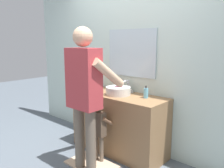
{
  "coord_description": "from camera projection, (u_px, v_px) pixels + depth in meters",
  "views": [
    {
      "loc": [
        2.01,
        -2.12,
        1.57
      ],
      "look_at": [
        0.0,
        0.15,
        1.01
      ],
      "focal_mm": 37.1,
      "sensor_mm": 36.0,
      "label": 1
    }
  ],
  "objects": [
    {
      "name": "soap_bottle",
      "position": [
        146.0,
        93.0,
        3.01
      ],
      "size": [
        0.06,
        0.06,
        0.16
      ],
      "color": "#66B2D1",
      "rests_on": "vanity_cabinet"
    },
    {
      "name": "toothbrush_cup",
      "position": [
        100.0,
        88.0,
        3.42
      ],
      "size": [
        0.07,
        0.07,
        0.21
      ],
      "color": "silver",
      "rests_on": "vanity_cabinet"
    },
    {
      "name": "bath_mat",
      "position": [
        91.0,
        164.0,
        2.97
      ],
      "size": [
        0.64,
        0.4,
        0.02
      ],
      "primitive_type": "cube",
      "color": "#CCAD8E",
      "rests_on": "ground"
    },
    {
      "name": "child_toddler",
      "position": [
        99.0,
        127.0,
        2.99
      ],
      "size": [
        0.24,
        0.24,
        0.79
      ],
      "color": "#6B5B4C",
      "rests_on": "ground"
    },
    {
      "name": "back_wall",
      "position": [
        133.0,
        56.0,
        3.36
      ],
      "size": [
        4.4,
        0.1,
        2.7
      ],
      "color": "silver",
      "rests_on": "ground"
    },
    {
      "name": "ground_plane",
      "position": [
        105.0,
        158.0,
        3.16
      ],
      "size": [
        14.0,
        14.0,
        0.0
      ],
      "primitive_type": "plane",
      "color": "slate"
    },
    {
      "name": "vanity_cabinet",
      "position": [
        119.0,
        123.0,
        3.3
      ],
      "size": [
        1.38,
        0.54,
        0.84
      ],
      "primitive_type": "cube",
      "color": "olive",
      "rests_on": "ground"
    },
    {
      "name": "adult_parent",
      "position": [
        85.0,
        88.0,
        2.68
      ],
      "size": [
        0.54,
        0.56,
        1.73
      ],
      "color": "#6B5B4C",
      "rests_on": "ground"
    },
    {
      "name": "faucet",
      "position": [
        128.0,
        87.0,
        3.35
      ],
      "size": [
        0.18,
        0.14,
        0.18
      ],
      "color": "#B7BABF",
      "rests_on": "vanity_cabinet"
    },
    {
      "name": "sink_basin",
      "position": [
        118.0,
        91.0,
        3.2
      ],
      "size": [
        0.35,
        0.35,
        0.11
      ],
      "color": "silver",
      "rests_on": "vanity_cabinet"
    }
  ]
}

